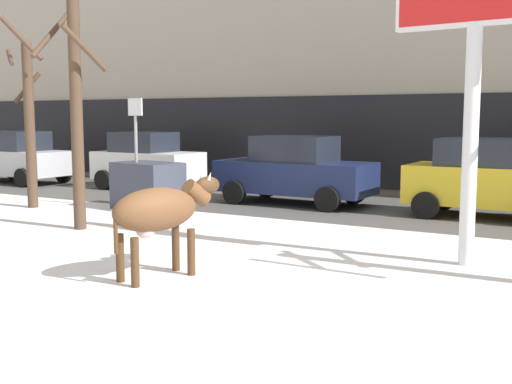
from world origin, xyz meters
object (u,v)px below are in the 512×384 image
car_white_hatchback (147,161)px  bare_tree_far_back (28,117)px  car_silver_sedan (17,157)px  car_navy_sedan (295,171)px  bare_tree_right_lot (75,104)px  street_sign (136,144)px  dumpster (148,186)px  cow_brown (160,211)px  car_yellow_hatchback (484,178)px  pedestrian_near_billboard (315,162)px

car_white_hatchback → bare_tree_far_back: bearing=-89.2°
car_silver_sedan → car_navy_sedan: 11.03m
car_silver_sedan → bare_tree_right_lot: size_ratio=0.85×
bare_tree_right_lot → street_sign: 3.13m
dumpster → cow_brown: bearing=-49.0°
car_silver_sedan → street_sign: bearing=-19.4°
cow_brown → car_white_hatchback: bearing=130.6°
car_silver_sedan → car_navy_sedan: bearing=0.1°
car_white_hatchback → car_yellow_hatchback: (10.58, -0.64, 0.00)m
pedestrian_near_billboard → bare_tree_far_back: size_ratio=0.36×
cow_brown → street_sign: bearing=133.2°
car_navy_sedan → pedestrian_near_billboard: (-1.12, 3.76, -0.03)m
car_silver_sedan → dumpster: car_silver_sedan is taller
cow_brown → street_sign: 7.15m
bare_tree_right_lot → bare_tree_far_back: bearing=153.8°
cow_brown → pedestrian_near_billboard: bearing=103.8°
bare_tree_far_back → car_silver_sedan: bearing=143.6°
car_white_hatchback → dumpster: car_white_hatchback is taller
car_navy_sedan → bare_tree_right_lot: size_ratio=0.85×
cow_brown → bare_tree_far_back: size_ratio=0.40×
car_navy_sedan → street_sign: size_ratio=1.50×
cow_brown → bare_tree_right_lot: 4.93m
car_white_hatchback → car_silver_sedan: bearing=-171.8°
pedestrian_near_billboard → car_yellow_hatchback: bearing=-31.4°
car_silver_sedan → bare_tree_right_lot: 10.56m
cow_brown → street_sign: size_ratio=0.68×
car_silver_sedan → pedestrian_near_billboard: (9.91, 3.78, -0.03)m
cow_brown → bare_tree_far_back: bearing=151.6°
car_navy_sedan → street_sign: (-3.11, -2.80, 0.76)m
cow_brown → bare_tree_right_lot: (-4.02, 2.34, 1.63)m
bare_tree_right_lot → street_sign: bearing=106.6°
car_yellow_hatchback → street_sign: (-7.97, -2.91, 0.74)m
pedestrian_near_billboard → dumpster: size_ratio=1.02×
car_navy_sedan → street_sign: street_sign is taller
cow_brown → bare_tree_right_lot: size_ratio=0.39×
car_navy_sedan → bare_tree_right_lot: (-2.26, -5.66, 1.72)m
bare_tree_right_lot → dumpster: 3.60m
cow_brown → dumpster: (-4.58, 5.26, -0.39)m
dumpster → street_sign: (-0.29, -0.07, 1.07)m
car_white_hatchback → bare_tree_right_lot: bare_tree_right_lot is taller
pedestrian_near_billboard → bare_tree_far_back: bearing=-120.4°
dumpster → pedestrian_near_billboard: bearing=75.3°
car_yellow_hatchback → pedestrian_near_billboard: bearing=148.6°
car_yellow_hatchback → bare_tree_far_back: 11.37m
pedestrian_near_billboard → bare_tree_far_back: bare_tree_far_back is taller
car_white_hatchback → car_yellow_hatchback: size_ratio=1.00×
street_sign → car_yellow_hatchback: bearing=20.0°
cow_brown → car_yellow_hatchback: 8.67m
pedestrian_near_billboard → car_white_hatchback: bearing=-146.8°
car_silver_sedan → dumpster: (8.21, -2.71, -0.31)m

